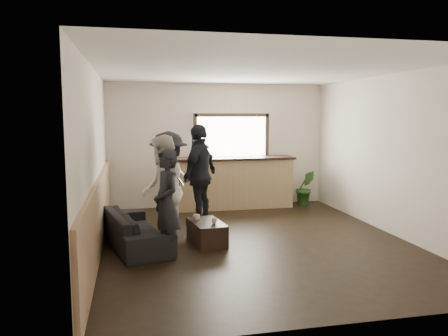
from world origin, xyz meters
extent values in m
cube|color=black|center=(0.00, 0.00, 0.00)|extent=(5.00, 6.00, 0.01)
cube|color=silver|center=(0.00, 0.00, 2.80)|extent=(5.00, 6.00, 0.01)
cube|color=beige|center=(0.00, 3.00, 1.40)|extent=(5.00, 0.01, 2.80)
cube|color=beige|center=(0.00, -3.00, 1.40)|extent=(5.00, 0.01, 2.80)
cube|color=beige|center=(-2.50, 0.00, 1.40)|extent=(0.01, 6.00, 2.80)
cube|color=beige|center=(2.50, 0.00, 1.40)|extent=(0.01, 6.00, 2.80)
cube|color=tan|center=(-2.47, 0.00, 0.55)|extent=(0.06, 5.90, 1.10)
cube|color=#9F8056|center=(0.30, 2.68, 0.55)|extent=(2.60, 0.60, 1.10)
cube|color=black|center=(0.30, 2.68, 1.12)|extent=(2.70, 0.68, 0.05)
cube|color=white|center=(0.30, 2.96, 1.60)|extent=(1.60, 0.06, 0.90)
cube|color=#3F3326|center=(0.30, 2.93, 2.09)|extent=(1.72, 0.08, 0.08)
cube|color=#3F3326|center=(-0.54, 2.93, 1.60)|extent=(0.08, 0.08, 1.06)
cube|color=#3F3326|center=(1.14, 2.93, 1.60)|extent=(0.08, 0.08, 1.06)
imported|color=black|center=(-1.93, 0.13, 0.28)|extent=(1.17, 2.03, 0.56)
cube|color=black|center=(-0.79, 0.02, 0.18)|extent=(0.57, 0.88, 0.37)
imported|color=silver|center=(-0.94, 0.15, 0.42)|extent=(0.17, 0.17, 0.09)
imported|color=silver|center=(-0.69, -0.13, 0.41)|extent=(0.12, 0.12, 0.09)
imported|color=#2D6623|center=(2.01, 2.65, 0.40)|extent=(0.47, 0.39, 0.81)
imported|color=black|center=(-1.48, -0.55, 0.80)|extent=(0.53, 0.67, 1.60)
cube|color=black|center=(-1.26, -0.49, 1.12)|extent=(0.11, 0.09, 0.12)
cube|color=white|center=(-1.26, -0.50, 1.12)|extent=(0.09, 0.08, 0.11)
imported|color=beige|center=(-1.48, 0.24, 0.89)|extent=(0.68, 0.87, 1.77)
cube|color=black|center=(-1.26, 0.24, 0.94)|extent=(0.09, 0.07, 0.12)
cube|color=white|center=(-1.26, 0.24, 0.94)|extent=(0.08, 0.07, 0.11)
imported|color=black|center=(-1.31, 0.95, 0.90)|extent=(0.85, 1.26, 1.80)
cube|color=black|center=(-1.10, 0.92, 1.09)|extent=(0.10, 0.09, 0.12)
cube|color=white|center=(-1.10, 0.91, 1.10)|extent=(0.09, 0.08, 0.11)
imported|color=black|center=(-0.69, 1.35, 0.96)|extent=(1.05, 1.18, 1.92)
cube|color=black|center=(-0.51, 1.22, 1.41)|extent=(0.12, 0.11, 0.12)
cube|color=white|center=(-0.51, 1.21, 1.41)|extent=(0.10, 0.10, 0.11)
camera|label=1|loc=(-1.96, -6.81, 2.09)|focal=35.00mm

